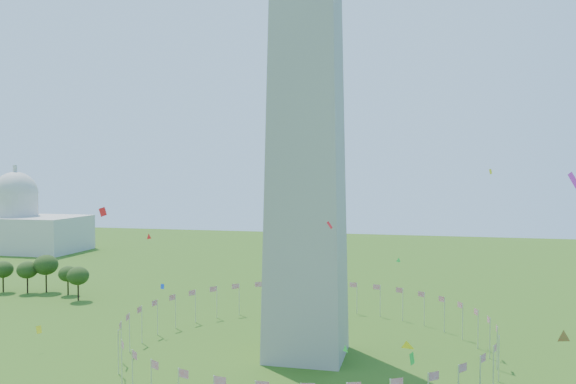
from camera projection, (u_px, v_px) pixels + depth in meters
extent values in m
cylinder|color=silver|center=(497.00, 348.00, 115.30)|extent=(0.24, 0.24, 9.00)
cylinder|color=silver|center=(490.00, 338.00, 122.20)|extent=(0.24, 0.24, 9.00)
cylinder|color=silver|center=(478.00, 329.00, 129.17)|extent=(0.24, 0.24, 9.00)
cylinder|color=silver|center=(463.00, 322.00, 135.99)|extent=(0.24, 0.24, 9.00)
cylinder|color=silver|center=(444.00, 315.00, 142.45)|extent=(0.24, 0.24, 9.00)
cylinder|color=silver|center=(424.00, 309.00, 148.37)|extent=(0.24, 0.24, 9.00)
cylinder|color=silver|center=(403.00, 304.00, 153.56)|extent=(0.24, 0.24, 9.00)
cylinder|color=silver|center=(380.00, 301.00, 157.87)|extent=(0.24, 0.24, 9.00)
cylinder|color=silver|center=(357.00, 298.00, 161.15)|extent=(0.24, 0.24, 9.00)
cylinder|color=silver|center=(333.00, 297.00, 163.32)|extent=(0.24, 0.24, 9.00)
cylinder|color=silver|center=(309.00, 296.00, 164.31)|extent=(0.24, 0.24, 9.00)
cylinder|color=silver|center=(286.00, 296.00, 164.08)|extent=(0.24, 0.24, 9.00)
cylinder|color=silver|center=(262.00, 297.00, 162.65)|extent=(0.24, 0.24, 9.00)
cylinder|color=silver|center=(239.00, 299.00, 160.06)|extent=(0.24, 0.24, 9.00)
cylinder|color=silver|center=(217.00, 302.00, 156.38)|extent=(0.24, 0.24, 9.00)
cylinder|color=silver|center=(195.00, 306.00, 151.73)|extent=(0.24, 0.24, 9.00)
cylinder|color=silver|center=(176.00, 311.00, 146.25)|extent=(0.24, 0.24, 9.00)
cylinder|color=silver|center=(157.00, 317.00, 140.10)|extent=(0.24, 0.24, 9.00)
cylinder|color=silver|center=(142.00, 324.00, 133.48)|extent=(0.24, 0.24, 9.00)
cylinder|color=silver|center=(130.00, 333.00, 126.58)|extent=(0.24, 0.24, 9.00)
cylinder|color=silver|center=(121.00, 342.00, 119.62)|extent=(0.24, 0.24, 9.00)
cylinder|color=silver|center=(118.00, 352.00, 112.80)|extent=(0.24, 0.24, 9.00)
cylinder|color=silver|center=(122.00, 363.00, 106.33)|extent=(0.24, 0.24, 9.00)
cylinder|color=silver|center=(132.00, 374.00, 100.41)|extent=(0.24, 0.24, 9.00)
cylinder|color=silver|center=(480.00, 381.00, 97.06)|extent=(0.24, 0.24, 9.00)
cylinder|color=silver|center=(493.00, 370.00, 102.54)|extent=(0.24, 0.24, 9.00)
cylinder|color=silver|center=(499.00, 359.00, 108.68)|extent=(0.24, 0.24, 9.00)
plane|color=yellow|center=(407.00, 346.00, 90.19)|extent=(2.20, 1.60, 2.28)
plane|color=#CC2699|center=(574.00, 180.00, 66.30)|extent=(1.54, 2.26, 2.14)
plane|color=red|center=(103.00, 212.00, 101.11)|extent=(0.71, 1.76, 1.90)
plane|color=red|center=(149.00, 237.00, 144.40)|extent=(0.54, 1.85, 1.86)
plane|color=blue|center=(162.00, 286.00, 108.47)|extent=(0.75, 0.91, 1.09)
plane|color=red|center=(330.00, 225.00, 106.76)|extent=(1.87, 1.01, 1.58)
plane|color=yellow|center=(491.00, 172.00, 111.58)|extent=(0.90, 0.85, 1.23)
plane|color=green|center=(345.00, 349.00, 97.36)|extent=(1.04, 0.94, 1.41)
plane|color=green|center=(412.00, 359.00, 104.44)|extent=(2.20, 0.89, 2.21)
plane|color=yellow|center=(39.00, 330.00, 127.21)|extent=(1.38, 1.60, 1.80)
plane|color=green|center=(398.00, 260.00, 108.96)|extent=(1.01, 0.72, 0.93)
plane|color=blue|center=(564.00, 337.00, 93.16)|extent=(2.04, 0.74, 2.11)
ellipsoid|color=#314F1A|center=(3.00, 277.00, 190.03)|extent=(6.65, 6.65, 10.39)
ellipsoid|color=#314F1A|center=(27.00, 278.00, 188.50)|extent=(6.75, 6.75, 10.55)
ellipsoid|color=#314F1A|center=(46.00, 274.00, 190.02)|extent=(7.99, 7.99, 12.49)
ellipsoid|color=#314F1A|center=(68.00, 281.00, 185.69)|extent=(6.06, 6.06, 9.46)
ellipsoid|color=#314F1A|center=(78.00, 284.00, 177.39)|extent=(6.80, 6.80, 10.63)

